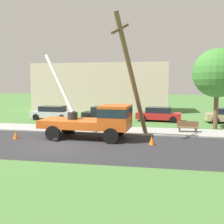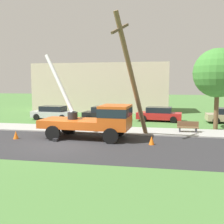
{
  "view_description": "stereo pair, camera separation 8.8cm",
  "coord_description": "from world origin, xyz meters",
  "px_view_note": "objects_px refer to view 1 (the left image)",
  "views": [
    {
      "loc": [
        6.13,
        -15.21,
        3.84
      ],
      "look_at": [
        2.94,
        2.51,
        1.82
      ],
      "focal_mm": 41.81,
      "sensor_mm": 36.0,
      "label": 1
    },
    {
      "loc": [
        6.22,
        -15.2,
        3.84
      ],
      "look_at": [
        2.94,
        2.51,
        1.82
      ],
      "focal_mm": 41.81,
      "sensor_mm": 36.0,
      "label": 2
    }
  ],
  "objects_px": {
    "parked_sedan_silver": "(53,113)",
    "roadside_tree_near": "(217,73)",
    "traffic_cone_ahead": "(152,140)",
    "traffic_cone_behind": "(16,135)",
    "park_bench": "(188,127)",
    "parked_sedan_red": "(159,114)",
    "parked_sedan_black": "(104,114)",
    "leaning_utility_pole": "(132,77)",
    "utility_truck": "(97,119)"
  },
  "relations": [
    {
      "from": "utility_truck",
      "to": "parked_sedan_red",
      "type": "relative_size",
      "value": 1.48
    },
    {
      "from": "traffic_cone_ahead",
      "to": "park_bench",
      "type": "xyz_separation_m",
      "value": [
        2.6,
        4.31,
        0.18
      ]
    },
    {
      "from": "parked_sedan_black",
      "to": "utility_truck",
      "type": "bearing_deg",
      "value": -81.36
    },
    {
      "from": "parked_sedan_black",
      "to": "roadside_tree_near",
      "type": "xyz_separation_m",
      "value": [
        10.09,
        -3.46,
        3.9
      ]
    },
    {
      "from": "utility_truck",
      "to": "leaning_utility_pole",
      "type": "relative_size",
      "value": 0.81
    },
    {
      "from": "traffic_cone_behind",
      "to": "parked_sedan_silver",
      "type": "distance_m",
      "value": 9.68
    },
    {
      "from": "traffic_cone_ahead",
      "to": "parked_sedan_black",
      "type": "height_order",
      "value": "parked_sedan_black"
    },
    {
      "from": "traffic_cone_behind",
      "to": "park_bench",
      "type": "distance_m",
      "value": 12.61
    },
    {
      "from": "traffic_cone_behind",
      "to": "roadside_tree_near",
      "type": "xyz_separation_m",
      "value": [
        14.26,
        6.31,
        4.34
      ]
    },
    {
      "from": "park_bench",
      "to": "leaning_utility_pole",
      "type": "bearing_deg",
      "value": -144.98
    },
    {
      "from": "parked_sedan_black",
      "to": "park_bench",
      "type": "bearing_deg",
      "value": -35.51
    },
    {
      "from": "parked_sedan_black",
      "to": "park_bench",
      "type": "relative_size",
      "value": 2.79
    },
    {
      "from": "traffic_cone_behind",
      "to": "roadside_tree_near",
      "type": "distance_m",
      "value": 16.19
    },
    {
      "from": "parked_sedan_black",
      "to": "leaning_utility_pole",
      "type": "bearing_deg",
      "value": -66.26
    },
    {
      "from": "leaning_utility_pole",
      "to": "utility_truck",
      "type": "bearing_deg",
      "value": -170.29
    },
    {
      "from": "traffic_cone_ahead",
      "to": "parked_sedan_red",
      "type": "bearing_deg",
      "value": 87.86
    },
    {
      "from": "leaning_utility_pole",
      "to": "traffic_cone_ahead",
      "type": "xyz_separation_m",
      "value": [
        1.43,
        -1.49,
        -3.94
      ]
    },
    {
      "from": "traffic_cone_ahead",
      "to": "roadside_tree_near",
      "type": "bearing_deg",
      "value": 51.67
    },
    {
      "from": "parked_sedan_black",
      "to": "parked_sedan_red",
      "type": "xyz_separation_m",
      "value": [
        5.47,
        0.54,
        0.0
      ]
    },
    {
      "from": "utility_truck",
      "to": "park_bench",
      "type": "height_order",
      "value": "utility_truck"
    },
    {
      "from": "parked_sedan_black",
      "to": "parked_sedan_red",
      "type": "distance_m",
      "value": 5.49
    },
    {
      "from": "traffic_cone_ahead",
      "to": "parked_sedan_red",
      "type": "distance_m",
      "value": 10.35
    },
    {
      "from": "parked_sedan_red",
      "to": "utility_truck",
      "type": "bearing_deg",
      "value": -114.16
    },
    {
      "from": "parked_sedan_silver",
      "to": "roadside_tree_near",
      "type": "xyz_separation_m",
      "value": [
        15.62,
        -3.26,
        3.9
      ]
    },
    {
      "from": "parked_sedan_silver",
      "to": "parked_sedan_black",
      "type": "distance_m",
      "value": 5.53
    },
    {
      "from": "traffic_cone_ahead",
      "to": "parked_sedan_silver",
      "type": "relative_size",
      "value": 0.12
    },
    {
      "from": "traffic_cone_ahead",
      "to": "parked_sedan_black",
      "type": "xyz_separation_m",
      "value": [
        -5.08,
        9.8,
        0.43
      ]
    },
    {
      "from": "traffic_cone_behind",
      "to": "parked_sedan_silver",
      "type": "xyz_separation_m",
      "value": [
        -1.36,
        9.57,
        0.43
      ]
    },
    {
      "from": "utility_truck",
      "to": "leaning_utility_pole",
      "type": "height_order",
      "value": "leaning_utility_pole"
    },
    {
      "from": "leaning_utility_pole",
      "to": "roadside_tree_near",
      "type": "relative_size",
      "value": 1.25
    },
    {
      "from": "leaning_utility_pole",
      "to": "traffic_cone_behind",
      "type": "height_order",
      "value": "leaning_utility_pole"
    },
    {
      "from": "traffic_cone_ahead",
      "to": "parked_sedan_black",
      "type": "relative_size",
      "value": 0.13
    },
    {
      "from": "traffic_cone_ahead",
      "to": "roadside_tree_near",
      "type": "xyz_separation_m",
      "value": [
        5.01,
        6.33,
        4.34
      ]
    },
    {
      "from": "parked_sedan_red",
      "to": "roadside_tree_near",
      "type": "distance_m",
      "value": 7.25
    },
    {
      "from": "utility_truck",
      "to": "parked_sedan_red",
      "type": "height_order",
      "value": "utility_truck"
    },
    {
      "from": "park_bench",
      "to": "traffic_cone_behind",
      "type": "bearing_deg",
      "value": -160.09
    },
    {
      "from": "traffic_cone_ahead",
      "to": "roadside_tree_near",
      "type": "relative_size",
      "value": 0.08
    },
    {
      "from": "traffic_cone_ahead",
      "to": "roadside_tree_near",
      "type": "distance_m",
      "value": 9.17
    },
    {
      "from": "parked_sedan_red",
      "to": "traffic_cone_behind",
      "type": "bearing_deg",
      "value": -133.07
    },
    {
      "from": "traffic_cone_behind",
      "to": "roadside_tree_near",
      "type": "relative_size",
      "value": 0.08
    },
    {
      "from": "parked_sedan_silver",
      "to": "parked_sedan_red",
      "type": "relative_size",
      "value": 0.99
    },
    {
      "from": "parked_sedan_black",
      "to": "parked_sedan_silver",
      "type": "bearing_deg",
      "value": -177.89
    },
    {
      "from": "utility_truck",
      "to": "park_bench",
      "type": "distance_m",
      "value": 7.19
    },
    {
      "from": "traffic_cone_ahead",
      "to": "parked_sedan_silver",
      "type": "height_order",
      "value": "parked_sedan_silver"
    },
    {
      "from": "utility_truck",
      "to": "parked_sedan_black",
      "type": "xyz_separation_m",
      "value": [
        -1.32,
        8.7,
        -0.7
      ]
    },
    {
      "from": "leaning_utility_pole",
      "to": "park_bench",
      "type": "height_order",
      "value": "leaning_utility_pole"
    },
    {
      "from": "utility_truck",
      "to": "traffic_cone_behind",
      "type": "height_order",
      "value": "utility_truck"
    },
    {
      "from": "utility_truck",
      "to": "traffic_cone_ahead",
      "type": "height_order",
      "value": "utility_truck"
    },
    {
      "from": "traffic_cone_behind",
      "to": "parked_sedan_red",
      "type": "xyz_separation_m",
      "value": [
        9.64,
        10.31,
        0.43
      ]
    },
    {
      "from": "traffic_cone_behind",
      "to": "parked_sedan_black",
      "type": "distance_m",
      "value": 10.64
    }
  ]
}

